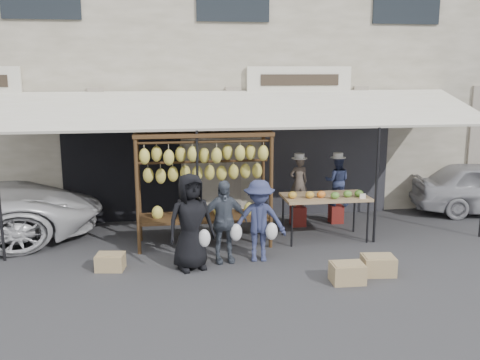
# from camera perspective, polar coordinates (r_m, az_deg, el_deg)

# --- Properties ---
(ground_plane) EXTENTS (90.00, 90.00, 0.00)m
(ground_plane) POSITION_cam_1_polar(r_m,az_deg,el_deg) (9.33, 2.33, -9.56)
(ground_plane) COLOR #2D2D30
(shophouse) EXTENTS (24.00, 6.15, 7.30)m
(shophouse) POSITION_cam_1_polar(r_m,az_deg,el_deg) (15.12, -2.37, 12.72)
(shophouse) COLOR beige
(shophouse) RESTS_ON ground_plane
(awning) EXTENTS (10.00, 2.35, 2.92)m
(awning) POSITION_cam_1_polar(r_m,az_deg,el_deg) (10.97, 0.19, 7.48)
(awning) COLOR white
(awning) RESTS_ON ground_plane
(banana_rack) EXTENTS (2.60, 0.90, 2.24)m
(banana_rack) POSITION_cam_1_polar(r_m,az_deg,el_deg) (10.21, -3.90, 1.51)
(banana_rack) COLOR #382412
(banana_rack) RESTS_ON ground_plane
(produce_table) EXTENTS (1.70, 0.90, 1.04)m
(produce_table) POSITION_cam_1_polar(r_m,az_deg,el_deg) (10.81, 9.12, -1.87)
(produce_table) COLOR #9C7852
(produce_table) RESTS_ON ground_plane
(vendor_left) EXTENTS (0.42, 0.30, 1.10)m
(vendor_left) POSITION_cam_1_polar(r_m,az_deg,el_deg) (11.68, 6.28, -0.20)
(vendor_left) COLOR brown
(vendor_left) RESTS_ON stool_left
(vendor_right) EXTENTS (0.65, 0.57, 1.11)m
(vendor_right) POSITION_cam_1_polar(r_m,az_deg,el_deg) (12.04, 10.32, -0.10)
(vendor_right) COLOR navy
(vendor_right) RESTS_ON stool_right
(customer_left) EXTENTS (0.94, 0.76, 1.68)m
(customer_left) POSITION_cam_1_polar(r_m,az_deg,el_deg) (9.17, -5.27, -4.46)
(customer_left) COLOR black
(customer_left) RESTS_ON ground_plane
(customer_mid) EXTENTS (0.91, 0.45, 1.49)m
(customer_mid) POSITION_cam_1_polar(r_m,az_deg,el_deg) (9.48, -1.80, -4.45)
(customer_mid) COLOR #444C58
(customer_mid) RESTS_ON ground_plane
(customer_right) EXTENTS (1.01, 0.66, 1.48)m
(customer_right) POSITION_cam_1_polar(r_m,az_deg,el_deg) (9.55, 2.05, -4.37)
(customer_right) COLOR navy
(customer_right) RESTS_ON ground_plane
(stool_left) EXTENTS (0.33, 0.33, 0.43)m
(stool_left) POSITION_cam_1_polar(r_m,az_deg,el_deg) (11.86, 6.20, -3.84)
(stool_left) COLOR maroon
(stool_left) RESTS_ON ground_plane
(stool_right) EXTENTS (0.34, 0.34, 0.40)m
(stool_right) POSITION_cam_1_polar(r_m,az_deg,el_deg) (12.22, 10.19, -3.58)
(stool_right) COLOR maroon
(stool_right) RESTS_ON ground_plane
(crate_near_a) EXTENTS (0.54, 0.42, 0.32)m
(crate_near_a) POSITION_cam_1_polar(r_m,az_deg,el_deg) (8.93, 11.38, -9.70)
(crate_near_a) COLOR tan
(crate_near_a) RESTS_ON ground_plane
(crate_near_b) EXTENTS (0.57, 0.46, 0.32)m
(crate_near_b) POSITION_cam_1_polar(r_m,az_deg,el_deg) (9.38, 14.52, -8.80)
(crate_near_b) COLOR tan
(crate_near_b) RESTS_ON ground_plane
(crate_far) EXTENTS (0.52, 0.43, 0.28)m
(crate_far) POSITION_cam_1_polar(r_m,az_deg,el_deg) (9.55, -13.66, -8.49)
(crate_far) COLOR tan
(crate_far) RESTS_ON ground_plane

